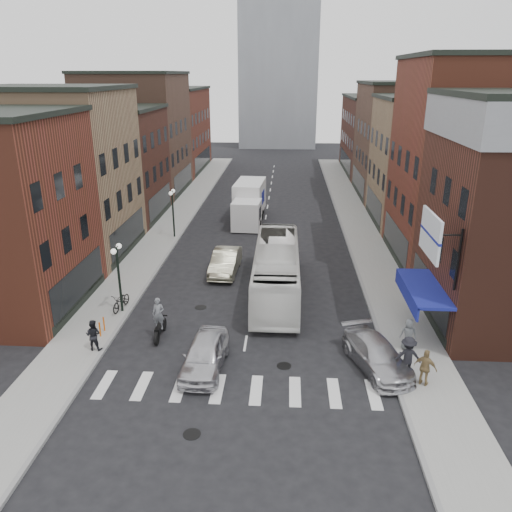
{
  "coord_description": "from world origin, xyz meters",
  "views": [
    {
      "loc": [
        1.94,
        -21.46,
        13.07
      ],
      "look_at": [
        0.16,
        7.11,
        2.56
      ],
      "focal_mm": 35.0,
      "sensor_mm": 36.0,
      "label": 1
    }
  ],
  "objects_px": {
    "ped_right_c": "(408,334)",
    "streetlamp_far": "(173,205)",
    "transit_bus": "(277,270)",
    "bike_rack": "(102,327)",
    "ped_left_solo": "(93,335)",
    "parked_bicycle": "(121,301)",
    "sedan_left_far": "(225,262)",
    "billboard_sign": "(432,236)",
    "ped_right_b": "(425,368)",
    "box_truck": "(249,203)",
    "sedan_left_near": "(205,354)",
    "ped_right_a": "(408,356)",
    "motorcycle_rider": "(159,319)",
    "streetlamp_near": "(118,266)",
    "curb_car": "(377,355)"
  },
  "relations": [
    {
      "from": "streetlamp_far",
      "to": "ped_left_solo",
      "type": "relative_size",
      "value": 2.57
    },
    {
      "from": "streetlamp_near",
      "to": "sedan_left_near",
      "type": "xyz_separation_m",
      "value": [
        5.7,
        -5.45,
        -2.14
      ]
    },
    {
      "from": "transit_bus",
      "to": "curb_car",
      "type": "xyz_separation_m",
      "value": [
        4.9,
        -8.2,
        -0.91
      ]
    },
    {
      "from": "bike_rack",
      "to": "ped_left_solo",
      "type": "bearing_deg",
      "value": -83.58
    },
    {
      "from": "ped_left_solo",
      "to": "ped_right_a",
      "type": "height_order",
      "value": "ped_right_a"
    },
    {
      "from": "streetlamp_far",
      "to": "bike_rack",
      "type": "bearing_deg",
      "value": -90.69
    },
    {
      "from": "billboard_sign",
      "to": "sedan_left_far",
      "type": "distance_m",
      "value": 15.68
    },
    {
      "from": "ped_right_c",
      "to": "streetlamp_far",
      "type": "bearing_deg",
      "value": -40.09
    },
    {
      "from": "ped_left_solo",
      "to": "ped_right_a",
      "type": "distance_m",
      "value": 15.03
    },
    {
      "from": "ped_right_a",
      "to": "billboard_sign",
      "type": "bearing_deg",
      "value": -116.05
    },
    {
      "from": "streetlamp_far",
      "to": "ped_right_c",
      "type": "distance_m",
      "value": 23.31
    },
    {
      "from": "bike_rack",
      "to": "transit_bus",
      "type": "distance_m",
      "value": 10.89
    },
    {
      "from": "sedan_left_near",
      "to": "sedan_left_far",
      "type": "distance_m",
      "value": 12.04
    },
    {
      "from": "streetlamp_far",
      "to": "ped_right_a",
      "type": "distance_m",
      "value": 24.7
    },
    {
      "from": "streetlamp_far",
      "to": "transit_bus",
      "type": "relative_size",
      "value": 0.36
    },
    {
      "from": "transit_bus",
      "to": "ped_left_solo",
      "type": "relative_size",
      "value": 7.19
    },
    {
      "from": "billboard_sign",
      "to": "ped_right_b",
      "type": "relative_size",
      "value": 2.16
    },
    {
      "from": "streetlamp_far",
      "to": "ped_right_b",
      "type": "xyz_separation_m",
      "value": [
        15.56,
        -20.32,
        -1.9
      ]
    },
    {
      "from": "transit_bus",
      "to": "ped_left_solo",
      "type": "xyz_separation_m",
      "value": [
        -8.85,
        -7.59,
        -0.65
      ]
    },
    {
      "from": "parked_bicycle",
      "to": "motorcycle_rider",
      "type": "bearing_deg",
      "value": -35.37
    },
    {
      "from": "bike_rack",
      "to": "parked_bicycle",
      "type": "distance_m",
      "value": 2.93
    },
    {
      "from": "parked_bicycle",
      "to": "streetlamp_far",
      "type": "bearing_deg",
      "value": 98.67
    },
    {
      "from": "motorcycle_rider",
      "to": "ped_right_c",
      "type": "xyz_separation_m",
      "value": [
        12.62,
        -0.61,
        -0.1
      ]
    },
    {
      "from": "motorcycle_rider",
      "to": "ped_right_c",
      "type": "relative_size",
      "value": 1.4
    },
    {
      "from": "sedan_left_near",
      "to": "ped_right_c",
      "type": "xyz_separation_m",
      "value": [
        9.8,
        2.14,
        0.19
      ]
    },
    {
      "from": "streetlamp_near",
      "to": "sedan_left_far",
      "type": "xyz_separation_m",
      "value": [
        5.22,
        6.58,
        -2.11
      ]
    },
    {
      "from": "parked_bicycle",
      "to": "ped_right_a",
      "type": "bearing_deg",
      "value": -12.03
    },
    {
      "from": "streetlamp_near",
      "to": "bike_rack",
      "type": "height_order",
      "value": "streetlamp_near"
    },
    {
      "from": "curb_car",
      "to": "ped_right_c",
      "type": "xyz_separation_m",
      "value": [
        1.77,
        1.59,
        0.27
      ]
    },
    {
      "from": "streetlamp_far",
      "to": "curb_car",
      "type": "relative_size",
      "value": 0.86
    },
    {
      "from": "sedan_left_far",
      "to": "transit_bus",
      "type": "bearing_deg",
      "value": -39.86
    },
    {
      "from": "sedan_left_far",
      "to": "parked_bicycle",
      "type": "xyz_separation_m",
      "value": [
        -5.32,
        -6.36,
        -0.15
      ]
    },
    {
      "from": "sedan_left_far",
      "to": "ped_right_a",
      "type": "height_order",
      "value": "ped_right_a"
    },
    {
      "from": "ped_right_b",
      "to": "billboard_sign",
      "type": "bearing_deg",
      "value": -66.68
    },
    {
      "from": "bike_rack",
      "to": "curb_car",
      "type": "distance_m",
      "value": 14.1
    },
    {
      "from": "billboard_sign",
      "to": "bike_rack",
      "type": "distance_m",
      "value": 17.14
    },
    {
      "from": "motorcycle_rider",
      "to": "ped_right_b",
      "type": "bearing_deg",
      "value": -14.19
    },
    {
      "from": "box_truck",
      "to": "motorcycle_rider",
      "type": "relative_size",
      "value": 3.65
    },
    {
      "from": "motorcycle_rider",
      "to": "parked_bicycle",
      "type": "bearing_deg",
      "value": 137.34
    },
    {
      "from": "ped_left_solo",
      "to": "sedan_left_far",
      "type": "bearing_deg",
      "value": -111.9
    },
    {
      "from": "streetlamp_near",
      "to": "ped_right_b",
      "type": "distance_m",
      "value": 16.9
    },
    {
      "from": "parked_bicycle",
      "to": "ped_right_b",
      "type": "height_order",
      "value": "ped_right_b"
    },
    {
      "from": "box_truck",
      "to": "transit_bus",
      "type": "height_order",
      "value": "box_truck"
    },
    {
      "from": "bike_rack",
      "to": "sedan_left_near",
      "type": "xyz_separation_m",
      "value": [
        5.9,
        -2.75,
        0.22
      ]
    },
    {
      "from": "streetlamp_far",
      "to": "box_truck",
      "type": "relative_size",
      "value": 0.49
    },
    {
      "from": "sedan_left_far",
      "to": "billboard_sign",
      "type": "bearing_deg",
      "value": -40.61
    },
    {
      "from": "ped_right_c",
      "to": "ped_right_a",
      "type": "bearing_deg",
      "value": 84.5
    },
    {
      "from": "ped_left_solo",
      "to": "ped_right_c",
      "type": "xyz_separation_m",
      "value": [
        15.52,
        0.99,
        0.01
      ]
    },
    {
      "from": "sedan_left_far",
      "to": "ped_right_a",
      "type": "xyz_separation_m",
      "value": [
        9.73,
        -12.17,
        0.3
      ]
    },
    {
      "from": "sedan_left_far",
      "to": "sedan_left_near",
      "type": "bearing_deg",
      "value": -85.2
    }
  ]
}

